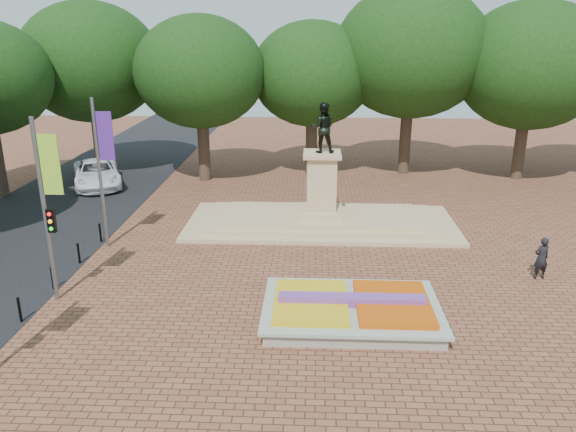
% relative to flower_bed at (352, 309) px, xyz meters
% --- Properties ---
extents(ground, '(90.00, 90.00, 0.00)m').
position_rel_flower_bed_xyz_m(ground, '(-1.03, 2.00, -0.38)').
color(ground, brown).
rests_on(ground, ground).
extents(asphalt_street, '(9.00, 90.00, 0.02)m').
position_rel_flower_bed_xyz_m(asphalt_street, '(-16.03, 7.00, -0.37)').
color(asphalt_street, black).
rests_on(asphalt_street, ground).
extents(flower_bed, '(6.30, 4.30, 0.91)m').
position_rel_flower_bed_xyz_m(flower_bed, '(0.00, 0.00, 0.00)').
color(flower_bed, gray).
rests_on(flower_bed, ground).
extents(monument, '(14.00, 6.00, 6.40)m').
position_rel_flower_bed_xyz_m(monument, '(-1.03, 10.00, 0.50)').
color(monument, tan).
rests_on(monument, ground).
extents(tree_row_back, '(44.80, 8.80, 10.43)m').
position_rel_flower_bed_xyz_m(tree_row_back, '(1.31, 20.00, 6.29)').
color(tree_row_back, '#35251C').
rests_on(tree_row_back, ground).
extents(banner_poles, '(0.88, 11.17, 7.00)m').
position_rel_flower_bed_xyz_m(banner_poles, '(-11.10, 0.69, 3.50)').
color(banner_poles, slate).
rests_on(banner_poles, ground).
extents(bollard_row, '(0.12, 13.12, 0.98)m').
position_rel_flower_bed_xyz_m(bollard_row, '(-11.73, 0.50, 0.15)').
color(bollard_row, black).
rests_on(bollard_row, ground).
extents(van, '(4.92, 6.62, 1.67)m').
position_rel_flower_bed_xyz_m(van, '(-15.61, 16.96, 0.46)').
color(van, white).
rests_on(van, ground).
extents(pedestrian, '(0.75, 0.58, 1.82)m').
position_rel_flower_bed_xyz_m(pedestrian, '(7.97, 3.79, 0.53)').
color(pedestrian, black).
rests_on(pedestrian, ground).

